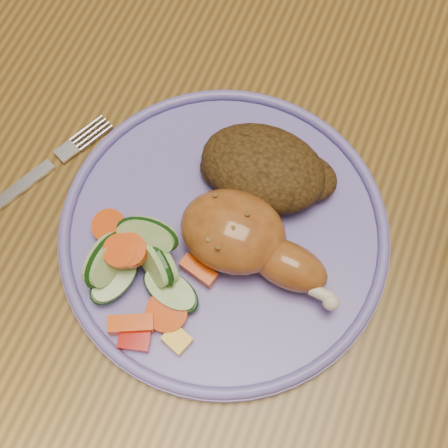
% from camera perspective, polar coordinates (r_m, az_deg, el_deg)
% --- Properties ---
extents(ground, '(4.00, 4.00, 0.00)m').
position_cam_1_polar(ground, '(1.30, 4.37, -9.54)').
color(ground, '#4F381B').
rests_on(ground, ground).
extents(dining_table, '(0.90, 1.40, 0.75)m').
position_cam_1_polar(dining_table, '(0.67, 8.39, 3.26)').
color(dining_table, brown).
rests_on(dining_table, ground).
extents(plate, '(0.29, 0.29, 0.01)m').
position_cam_1_polar(plate, '(0.55, 0.00, -0.84)').
color(plate, '#6A5CB4').
rests_on(plate, dining_table).
extents(plate_rim, '(0.29, 0.29, 0.01)m').
position_cam_1_polar(plate_rim, '(0.54, 0.00, -0.41)').
color(plate_rim, '#6A5CB4').
rests_on(plate_rim, plate).
extents(chicken_leg, '(0.15, 0.08, 0.05)m').
position_cam_1_polar(chicken_leg, '(0.51, 2.07, -1.43)').
color(chicken_leg, '#9D5720').
rests_on(chicken_leg, plate).
extents(rice_pilaf, '(0.12, 0.08, 0.05)m').
position_cam_1_polar(rice_pilaf, '(0.55, 3.86, 5.01)').
color(rice_pilaf, '#422C10').
rests_on(rice_pilaf, plate).
extents(vegetable_pile, '(0.12, 0.11, 0.06)m').
position_cam_1_polar(vegetable_pile, '(0.52, -7.98, -3.67)').
color(vegetable_pile, '#A50A05').
rests_on(vegetable_pile, plate).
extents(fork, '(0.08, 0.14, 0.00)m').
position_cam_1_polar(fork, '(0.60, -17.46, 3.78)').
color(fork, silver).
rests_on(fork, dining_table).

